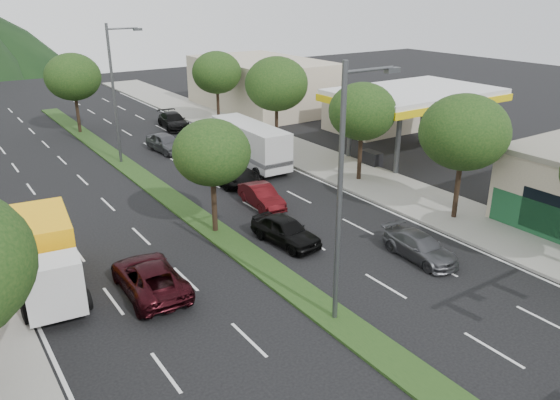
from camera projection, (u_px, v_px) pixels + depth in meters
sidewalk_right at (319, 160)px, 41.16m from camera, size 5.00×90.00×0.15m
median at (146, 180)px, 36.93m from camera, size 1.60×56.00×0.12m
gas_canopy at (414, 97)px, 40.60m from camera, size 12.20×8.20×5.25m
bldg_right_far at (262, 84)px, 58.57m from camera, size 10.00×16.00×5.20m
tree_r_b at (464, 132)px, 29.08m from camera, size 4.80×4.80×6.94m
tree_r_c at (362, 112)px, 35.35m from camera, size 4.40×4.40×6.48m
tree_r_d at (276, 84)px, 42.91m from camera, size 5.00×5.00×7.17m
tree_r_e at (217, 73)px, 50.72m from camera, size 4.60×4.60×6.71m
tree_med_near at (212, 153)px, 27.64m from camera, size 4.00×4.00×6.02m
tree_med_far at (73, 77)px, 47.48m from camera, size 4.80×4.80×6.94m
streetlight_near at (344, 185)px, 19.62m from camera, size 2.60×0.25×10.00m
streetlight_mid at (116, 88)px, 38.90m from camera, size 2.60×0.25×10.00m
suv_maroon at (150, 277)px, 23.26m from camera, size 2.58×5.16×1.40m
car_queue_a at (285, 230)px, 27.71m from camera, size 2.14×4.34×1.42m
car_queue_b at (420, 247)px, 26.21m from camera, size 1.92×4.22×1.20m
car_queue_c at (262, 196)px, 32.50m from camera, size 1.73×4.04×1.30m
car_queue_d at (228, 172)px, 36.59m from camera, size 2.72×5.33×1.44m
car_queue_e at (166, 143)px, 43.41m from camera, size 2.14×4.44×1.46m
car_queue_f at (173, 121)px, 50.66m from camera, size 2.64×5.19×1.44m
box_truck at (47, 258)px, 23.21m from camera, size 3.11×6.60×3.14m
motorhome at (250, 144)px, 39.75m from camera, size 2.77×8.11×3.08m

